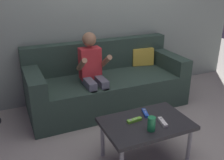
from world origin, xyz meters
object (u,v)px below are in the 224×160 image
(game_remote_lime_center, at_px, (134,120))
(soda_can, at_px, (151,124))
(game_remote_white_near_edge, at_px, (163,122))
(coffee_table, at_px, (146,126))
(game_remote_blue_far_corner, at_px, (145,113))
(person_seated_on_couch, at_px, (93,71))
(couch, at_px, (107,84))

(game_remote_lime_center, height_order, soda_can, soda_can)
(game_remote_white_near_edge, height_order, soda_can, soda_can)
(game_remote_white_near_edge, bearing_deg, coffee_table, 146.78)
(coffee_table, height_order, game_remote_blue_far_corner, game_remote_blue_far_corner)
(person_seated_on_couch, bearing_deg, soda_can, -84.59)
(game_remote_blue_far_corner, bearing_deg, game_remote_white_near_edge, -73.38)
(person_seated_on_couch, xyz_separation_m, game_remote_white_near_edge, (0.25, -1.05, -0.15))
(coffee_table, distance_m, game_remote_blue_far_corner, 0.14)
(game_remote_white_near_edge, bearing_deg, couch, 90.48)
(person_seated_on_couch, distance_m, game_remote_blue_far_corner, 0.89)
(game_remote_blue_far_corner, height_order, soda_can, soda_can)
(game_remote_lime_center, distance_m, soda_can, 0.19)
(game_remote_white_near_edge, bearing_deg, person_seated_on_couch, 103.59)
(game_remote_lime_center, bearing_deg, couch, 79.78)
(soda_can, bearing_deg, game_remote_white_near_edge, 19.08)
(couch, xyz_separation_m, coffee_table, (-0.11, -1.16, 0.07))
(game_remote_white_near_edge, bearing_deg, game_remote_blue_far_corner, 106.62)
(coffee_table, bearing_deg, game_remote_lime_center, 152.05)
(game_remote_blue_far_corner, xyz_separation_m, soda_can, (-0.09, -0.25, 0.05))
(coffee_table, distance_m, soda_can, 0.17)
(couch, height_order, game_remote_blue_far_corner, couch)
(game_remote_white_near_edge, bearing_deg, soda_can, -160.92)
(couch, relative_size, game_remote_white_near_edge, 13.64)
(game_remote_lime_center, xyz_separation_m, game_remote_blue_far_corner, (0.15, 0.07, 0.00))
(game_remote_white_near_edge, xyz_separation_m, game_remote_blue_far_corner, (-0.06, 0.20, 0.00))
(game_remote_lime_center, distance_m, game_remote_blue_far_corner, 0.17)
(couch, distance_m, coffee_table, 1.16)
(couch, relative_size, person_seated_on_couch, 1.98)
(game_remote_white_near_edge, bearing_deg, game_remote_lime_center, 149.00)
(person_seated_on_couch, bearing_deg, game_remote_white_near_edge, -76.41)
(person_seated_on_couch, bearing_deg, couch, 36.45)
(couch, height_order, person_seated_on_couch, person_seated_on_couch)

